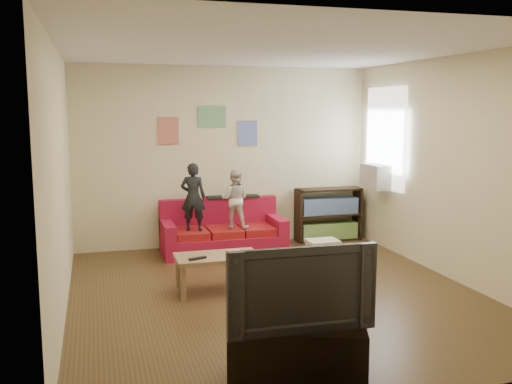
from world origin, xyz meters
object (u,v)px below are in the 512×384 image
object	(u,v)px
child_a	(193,197)
television	(298,286)
coffee_table	(217,260)
sofa	(222,234)
child_b	(235,199)
bookshelf	(328,217)
file_box	(323,250)
tv_stand	(297,352)

from	to	relation	value
child_a	television	size ratio (longest dim) A/B	0.82
coffee_table	child_a	bearing A→B (deg)	89.76
sofa	coffee_table	bearing A→B (deg)	-104.33
sofa	child_a	xyz separation A→B (m)	(-0.45, -0.16, 0.59)
child_b	bookshelf	bearing A→B (deg)	-142.84
file_box	child_b	bearing A→B (deg)	145.17
bookshelf	tv_stand	world-z (taller)	bookshelf
sofa	file_box	bearing A→B (deg)	-36.62
file_box	tv_stand	bearing A→B (deg)	-115.81
file_box	child_a	bearing A→B (deg)	156.06
bookshelf	television	world-z (taller)	television
coffee_table	file_box	xyz separation A→B (m)	(1.66, 0.90, -0.22)
child_b	coffee_table	distance (m)	1.80
child_b	television	distance (m)	3.88
child_b	file_box	xyz separation A→B (m)	(1.06, -0.74, -0.65)
sofa	television	size ratio (longest dim) A/B	1.52
file_box	tv_stand	xyz separation A→B (m)	(-1.51, -3.12, 0.05)
sofa	tv_stand	bearing A→B (deg)	-94.32
child_a	bookshelf	world-z (taller)	child_a
coffee_table	tv_stand	bearing A→B (deg)	-86.00
sofa	coffee_table	world-z (taller)	sofa
file_box	television	world-z (taller)	television
bookshelf	television	xyz separation A→B (m)	(-2.07, -4.26, 0.36)
child_b	bookshelf	xyz separation A→B (m)	(1.62, 0.40, -0.42)
bookshelf	file_box	bearing A→B (deg)	-116.29
file_box	television	xyz separation A→B (m)	(-1.51, -3.12, 0.58)
child_b	coffee_table	bearing A→B (deg)	92.92
bookshelf	tv_stand	bearing A→B (deg)	-115.94
coffee_table	bookshelf	size ratio (longest dim) A/B	0.91
file_box	tv_stand	size ratio (longest dim) A/B	0.40
child_a	child_b	bearing A→B (deg)	-160.74
coffee_table	television	xyz separation A→B (m)	(0.16, -2.22, 0.37)
sofa	television	world-z (taller)	television
child_b	tv_stand	distance (m)	3.93
child_a	television	world-z (taller)	child_a
child_a	coffee_table	bearing A→B (deg)	109.02
sofa	coffee_table	xyz separation A→B (m)	(-0.46, -1.80, 0.10)
sofa	child_b	distance (m)	0.58
sofa	bookshelf	distance (m)	1.79
sofa	file_box	distance (m)	1.51
child_b	coffee_table	size ratio (longest dim) A/B	0.90
bookshelf	coffee_table	bearing A→B (deg)	-137.56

